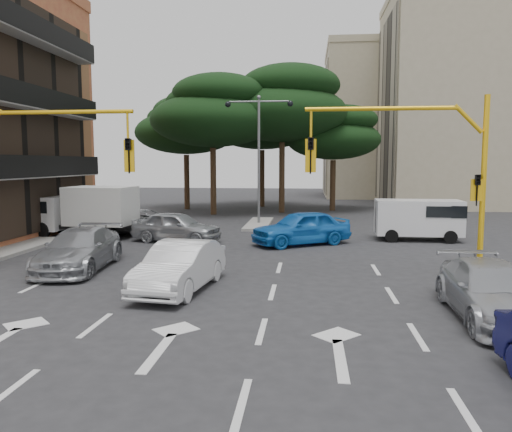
{
  "coord_description": "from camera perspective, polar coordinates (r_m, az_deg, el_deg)",
  "views": [
    {
      "loc": [
        3.03,
        -14.61,
        3.89
      ],
      "look_at": [
        0.83,
        6.42,
        1.6
      ],
      "focal_mm": 35.0,
      "sensor_mm": 36.0,
      "label": 1
    }
  ],
  "objects": [
    {
      "name": "signal_mast_right",
      "position": [
        17.03,
        18.89,
        5.83
      ],
      "size": [
        5.79,
        0.37,
        6.0
      ],
      "color": "yellow",
      "rests_on": "ground"
    },
    {
      "name": "box_truck_a",
      "position": [
        27.3,
        -19.04,
        0.45
      ],
      "size": [
        5.54,
        2.67,
        2.65
      ],
      "primitive_type": null,
      "rotation": [
        0.0,
        0.0,
        1.49
      ],
      "color": "white",
      "rests_on": "ground"
    },
    {
      "name": "car_silver_cross_a",
      "position": [
        27.73,
        -12.48,
        -0.65
      ],
      "size": [
        4.84,
        2.32,
        1.33
      ],
      "primitive_type": "imported",
      "rotation": [
        0.0,
        0.0,
        1.59
      ],
      "color": "#909397",
      "rests_on": "ground"
    },
    {
      "name": "pine_left_near",
      "position": [
        37.41,
        -4.9,
        11.85
      ],
      "size": [
        9.15,
        9.15,
        10.23
      ],
      "color": "#382616",
      "rests_on": "ground"
    },
    {
      "name": "apartment_beige_far",
      "position": [
        59.62,
        15.79,
        10.23
      ],
      "size": [
        16.2,
        12.15,
        16.7
      ],
      "color": "tan",
      "rests_on": "ground"
    },
    {
      "name": "apartment_beige_near",
      "position": [
        49.89,
        26.36,
        11.83
      ],
      "size": [
        20.2,
        12.15,
        18.7
      ],
      "color": "tan",
      "rests_on": "ground"
    },
    {
      "name": "pine_right",
      "position": [
        40.69,
        8.94,
        9.38
      ],
      "size": [
        7.49,
        7.49,
        8.37
      ],
      "color": "#382616",
      "rests_on": "ground"
    },
    {
      "name": "van_white",
      "position": [
        26.13,
        18.02,
        -0.41
      ],
      "size": [
        4.18,
        1.99,
        2.06
      ],
      "primitive_type": null,
      "rotation": [
        0.0,
        0.0,
        -1.6
      ],
      "color": "white",
      "rests_on": "ground"
    },
    {
      "name": "pine_center",
      "position": [
        38.87,
        3.1,
        12.68
      ],
      "size": [
        9.98,
        9.98,
        11.16
      ],
      "color": "#382616",
      "rests_on": "ground"
    },
    {
      "name": "ground",
      "position": [
        15.42,
        -5.61,
        -8.45
      ],
      "size": [
        120.0,
        120.0,
        0.0
      ],
      "primitive_type": "plane",
      "color": "#28282B",
      "rests_on": "ground"
    },
    {
      "name": "median_strip",
      "position": [
        31.0,
        0.32,
        -0.89
      ],
      "size": [
        1.4,
        6.0,
        0.15
      ],
      "primitive_type": "cube",
      "color": "gray",
      "rests_on": "ground"
    },
    {
      "name": "car_blue_compact",
      "position": [
        23.64,
        5.19,
        -1.33
      ],
      "size": [
        5.06,
        4.09,
        1.62
      ],
      "primitive_type": "imported",
      "rotation": [
        0.0,
        0.0,
        -1.03
      ],
      "color": "blue",
      "rests_on": "ground"
    },
    {
      "name": "car_white_hatch",
      "position": [
        15.37,
        -8.67,
        -5.73
      ],
      "size": [
        2.1,
        4.63,
        1.47
      ],
      "primitive_type": "imported",
      "rotation": [
        0.0,
        0.0,
        -0.13
      ],
      "color": "silver",
      "rests_on": "ground"
    },
    {
      "name": "pine_back",
      "position": [
        43.91,
        0.78,
        11.03
      ],
      "size": [
        9.15,
        9.15,
        10.23
      ],
      "color": "#382616",
      "rests_on": "ground"
    },
    {
      "name": "pine_left_far",
      "position": [
        41.89,
        -7.94,
        10.25
      ],
      "size": [
        8.32,
        8.32,
        9.3
      ],
      "color": "#382616",
      "rests_on": "ground"
    },
    {
      "name": "car_silver_wagon",
      "position": [
        19.24,
        -19.54,
        -3.62
      ],
      "size": [
        2.45,
        5.21,
        1.47
      ],
      "primitive_type": "imported",
      "rotation": [
        0.0,
        0.0,
        0.08
      ],
      "color": "#9C9FA4",
      "rests_on": "ground"
    },
    {
      "name": "street_lamp_center",
      "position": [
        30.8,
        0.33,
        9.04
      ],
      "size": [
        4.16,
        0.36,
        7.77
      ],
      "color": "slate",
      "rests_on": "median_strip"
    },
    {
      "name": "car_silver_parked",
      "position": [
        13.8,
        25.38,
        -7.81
      ],
      "size": [
        2.03,
        4.82,
        1.39
      ],
      "primitive_type": "imported",
      "rotation": [
        0.0,
        0.0,
        -0.02
      ],
      "color": "#A5A7AD",
      "rests_on": "ground"
    },
    {
      "name": "car_silver_cross_b",
      "position": [
        24.66,
        -9.09,
        -1.22
      ],
      "size": [
        4.68,
        2.68,
        1.5
      ],
      "primitive_type": "imported",
      "rotation": [
        0.0,
        0.0,
        1.35
      ],
      "color": "#A3A6AB",
      "rests_on": "ground"
    },
    {
      "name": "signal_mast_left",
      "position": [
        19.3,
        -24.79,
        5.6
      ],
      "size": [
        5.79,
        0.37,
        6.0
      ],
      "color": "yellow",
      "rests_on": "ground"
    }
  ]
}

